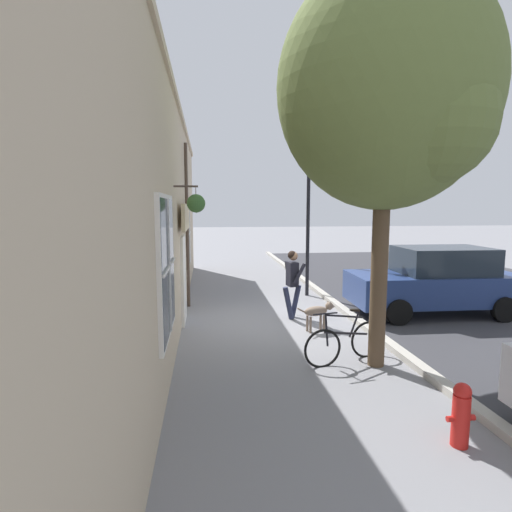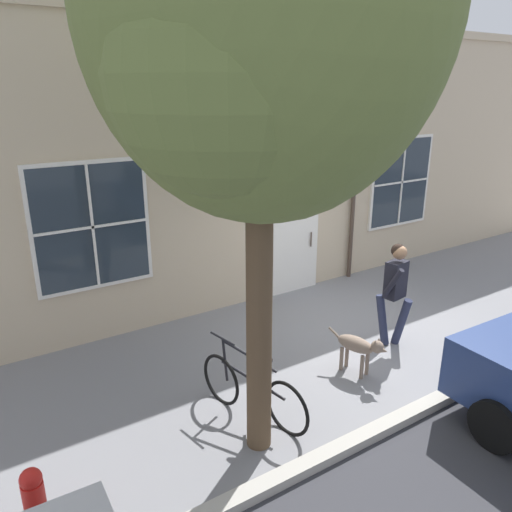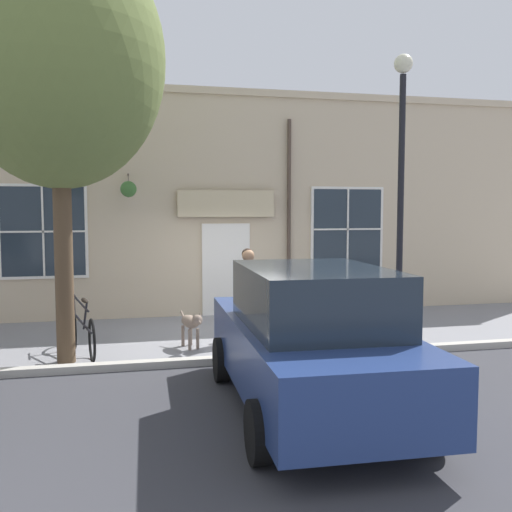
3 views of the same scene
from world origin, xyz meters
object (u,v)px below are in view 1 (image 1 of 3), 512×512
at_px(dog_on_leash, 318,311).
at_px(leaning_bicycle, 346,341).
at_px(pedestrian_walking, 292,278).
at_px(street_lamp, 308,190).
at_px(street_tree_by_curb, 392,94).
at_px(fire_hydrant, 461,414).
at_px(parked_car_mid_block, 436,281).

bearing_deg(dog_on_leash, leaning_bicycle, -90.15).
xyz_separation_m(pedestrian_walking, street_lamp, (1.02, 2.50, 2.25)).
relative_size(street_tree_by_curb, street_lamp, 1.32).
distance_m(leaning_bicycle, street_lamp, 6.17).
bearing_deg(fire_hydrant, pedestrian_walking, 98.26).
xyz_separation_m(street_tree_by_curb, leaning_bicycle, (-0.54, 0.30, -4.22)).
bearing_deg(pedestrian_walking, dog_on_leash, -71.46).
bearing_deg(dog_on_leash, parked_car_mid_block, 16.72).
xyz_separation_m(dog_on_leash, fire_hydrant, (0.44, -4.45, -0.05)).
relative_size(leaning_bicycle, street_lamp, 0.33).
relative_size(dog_on_leash, fire_hydrant, 1.25).
height_order(pedestrian_walking, fire_hydrant, pedestrian_walking).
height_order(dog_on_leash, fire_hydrant, fire_hydrant).
xyz_separation_m(pedestrian_walking, street_tree_by_curb, (0.90, -3.20, 3.57)).
relative_size(pedestrian_walking, parked_car_mid_block, 0.39).
distance_m(street_tree_by_curb, fire_hydrant, 4.81).
xyz_separation_m(leaning_bicycle, parked_car_mid_block, (3.44, 2.85, 0.50)).
height_order(pedestrian_walking, parked_car_mid_block, parked_car_mid_block).
xyz_separation_m(pedestrian_walking, leaning_bicycle, (0.36, -2.90, -0.65)).
bearing_deg(dog_on_leash, pedestrian_walking, 108.54).
height_order(pedestrian_walking, street_tree_by_curb, street_tree_by_curb).
bearing_deg(pedestrian_walking, parked_car_mid_block, -0.76).
bearing_deg(street_tree_by_curb, pedestrian_walking, 105.70).
xyz_separation_m(street_tree_by_curb, fire_hydrant, (-0.10, -2.34, -4.20)).
distance_m(street_lamp, fire_hydrant, 8.54).
bearing_deg(street_tree_by_curb, leaning_bicycle, 151.26).
relative_size(pedestrian_walking, fire_hydrant, 2.22).
distance_m(dog_on_leash, street_tree_by_curb, 4.69).
xyz_separation_m(leaning_bicycle, street_lamp, (0.66, 5.40, 2.90)).
bearing_deg(dog_on_leash, street_lamp, 79.56).
bearing_deg(fire_hydrant, dog_on_leash, 95.64).
relative_size(street_tree_by_curb, parked_car_mid_block, 1.53).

